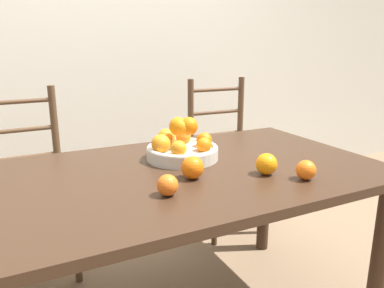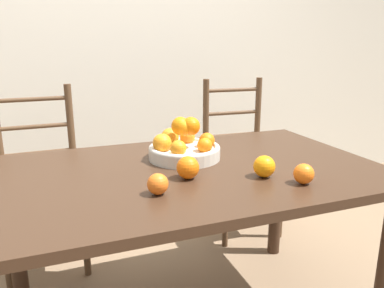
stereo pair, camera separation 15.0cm
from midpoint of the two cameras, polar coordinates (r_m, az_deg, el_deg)
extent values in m
cube|color=silver|center=(2.84, -16.21, 16.27)|extent=(8.00, 0.06, 2.60)
cube|color=#382316|center=(1.49, -3.46, -4.47)|extent=(1.54, 0.93, 0.03)
cylinder|color=#382316|center=(1.76, 24.47, -15.78)|extent=(0.07, 0.07, 0.70)
cylinder|color=#382316|center=(1.89, -28.68, -14.09)|extent=(0.07, 0.07, 0.70)
cylinder|color=#382316|center=(2.25, 9.12, -7.65)|extent=(0.07, 0.07, 0.70)
cylinder|color=beige|center=(1.60, -4.16, -1.49)|extent=(0.31, 0.31, 0.05)
torus|color=beige|center=(1.59, -4.18, -0.66)|extent=(0.31, 0.31, 0.02)
sphere|color=orange|center=(1.61, -0.80, 0.53)|extent=(0.07, 0.07, 0.07)
sphere|color=orange|center=(1.68, -3.90, 1.03)|extent=(0.07, 0.07, 0.07)
sphere|color=orange|center=(1.66, -6.66, 0.94)|extent=(0.08, 0.08, 0.08)
sphere|color=orange|center=(1.55, -7.55, -0.04)|extent=(0.08, 0.08, 0.08)
sphere|color=orange|center=(1.49, -4.94, -0.74)|extent=(0.07, 0.07, 0.07)
sphere|color=orange|center=(1.54, -0.98, -0.23)|extent=(0.06, 0.06, 0.06)
sphere|color=orange|center=(1.58, -3.25, 2.69)|extent=(0.08, 0.08, 0.08)
sphere|color=orange|center=(1.58, -4.85, 2.67)|extent=(0.08, 0.08, 0.08)
sphere|color=orange|center=(1.57, -4.28, 2.43)|extent=(0.07, 0.07, 0.07)
sphere|color=orange|center=(1.36, -3.09, -3.67)|extent=(0.08, 0.08, 0.08)
sphere|color=orange|center=(1.39, 14.05, -3.91)|extent=(0.07, 0.07, 0.07)
sphere|color=orange|center=(1.42, 8.32, -3.09)|extent=(0.08, 0.08, 0.08)
sphere|color=orange|center=(1.22, -7.29, -6.30)|extent=(0.07, 0.07, 0.07)
cylinder|color=#513823|center=(2.09, -19.31, -14.08)|extent=(0.04, 0.04, 0.45)
cylinder|color=#513823|center=(2.31, -21.39, -4.03)|extent=(0.04, 0.04, 0.99)
cube|color=#513823|center=(2.14, -25.72, -6.92)|extent=(0.43, 0.41, 0.04)
cylinder|color=#513823|center=(2.27, -26.40, -1.93)|extent=(0.38, 0.04, 0.02)
cylinder|color=#513823|center=(2.23, -26.85, 1.84)|extent=(0.38, 0.04, 0.02)
cylinder|color=#513823|center=(2.21, -27.32, 5.70)|extent=(0.38, 0.04, 0.02)
cylinder|color=#513823|center=(2.31, 1.58, -10.29)|extent=(0.04, 0.04, 0.45)
cylinder|color=#513823|center=(2.48, 9.61, -8.63)|extent=(0.04, 0.04, 0.45)
cylinder|color=#513823|center=(2.52, -1.91, -1.44)|extent=(0.04, 0.04, 0.99)
cylinder|color=#513823|center=(2.68, 5.64, -0.50)|extent=(0.04, 0.04, 0.99)
cube|color=#513823|center=(2.45, 3.82, -2.75)|extent=(0.44, 0.42, 0.04)
cylinder|color=#513823|center=(2.57, 2.01, 1.47)|extent=(0.38, 0.04, 0.02)
cylinder|color=#513823|center=(2.53, 2.04, 4.84)|extent=(0.38, 0.04, 0.02)
cylinder|color=#513823|center=(2.51, 2.07, 8.28)|extent=(0.38, 0.04, 0.02)
camera|label=1|loc=(0.08, -92.86, -0.76)|focal=35.00mm
camera|label=2|loc=(0.08, 87.14, 0.76)|focal=35.00mm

